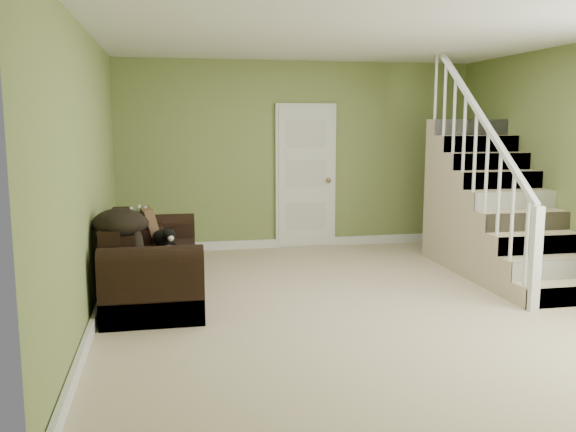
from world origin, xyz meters
name	(u,v)px	position (x,y,z in m)	size (l,w,h in m)	color
floor	(356,301)	(0.00, 0.00, 0.00)	(5.00, 5.50, 0.01)	#CCB693
ceiling	(360,32)	(0.00, 0.00, 2.60)	(5.00, 5.50, 0.01)	white
wall_back	(298,155)	(0.00, 2.75, 1.30)	(5.00, 0.04, 2.60)	olive
wall_front	(517,212)	(0.00, -2.75, 1.30)	(5.00, 0.04, 2.60)	olive
wall_left	(88,175)	(-2.50, 0.00, 1.30)	(0.04, 5.50, 2.60)	olive
baseboard_back	(298,242)	(0.00, 2.72, 0.06)	(5.00, 0.04, 0.12)	white
baseboard_left	(98,310)	(-2.47, 0.00, 0.06)	(0.04, 5.50, 0.12)	white
baseboard_right	(576,283)	(2.47, 0.00, 0.06)	(0.04, 5.50, 0.12)	white
door	(306,176)	(0.10, 2.71, 1.01)	(0.86, 0.12, 2.02)	white
staircase	(492,217)	(1.99, 0.97, 0.64)	(1.00, 2.51, 2.82)	#CCB693
sofa	(150,266)	(-2.02, 0.57, 0.31)	(0.90, 2.09, 0.83)	black
side_table	(140,252)	(-2.13, 1.26, 0.31)	(0.59, 0.59, 0.84)	black
cat	(163,239)	(-1.87, 0.81, 0.55)	(0.34, 0.53, 0.26)	black
banana	(174,263)	(-1.77, -0.02, 0.48)	(0.06, 0.20, 0.06)	gold
throw_pillow	(151,225)	(-2.00, 1.22, 0.63)	(0.10, 0.40, 0.40)	#4D2E1F
throw_blanket	(119,223)	(-2.25, 0.06, 0.86)	(0.47, 0.62, 0.26)	black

